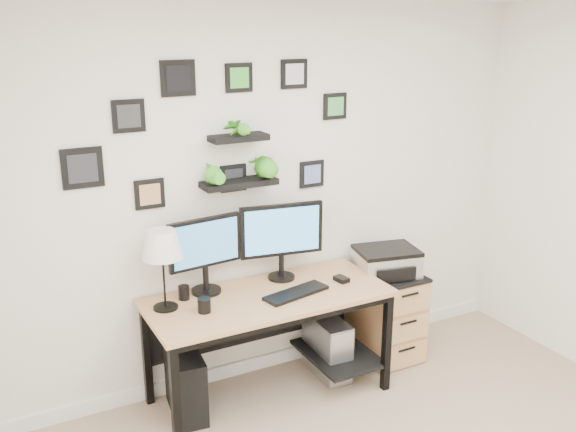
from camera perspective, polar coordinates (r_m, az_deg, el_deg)
room at (r=4.91m, az=-1.07°, el=-12.47°), size 4.00×4.00×4.00m
desk at (r=4.31m, az=-1.52°, el=-8.27°), size 1.60×0.70×0.75m
monitor_left at (r=4.17m, az=-7.38°, el=-2.98°), size 0.50×0.22×0.51m
monitor_right at (r=4.35m, az=-0.57°, el=-1.71°), size 0.58×0.21×0.54m
keyboard at (r=4.22m, az=0.73°, el=-6.85°), size 0.48×0.24×0.02m
mouse at (r=4.44m, az=4.77°, el=-5.62°), size 0.08×0.11×0.03m
table_lamp at (r=3.95m, az=-11.14°, el=-2.67°), size 0.25×0.25×0.51m
mug at (r=4.00m, az=-7.45°, el=-7.87°), size 0.08×0.08×0.09m
pen_cup at (r=4.19m, az=-9.24°, el=-6.74°), size 0.07×0.07×0.09m
pc_tower_black at (r=4.34m, az=-9.08°, el=-14.46°), size 0.24×0.46×0.44m
pc_tower_grey at (r=4.73m, az=3.52°, el=-11.47°), size 0.21×0.44×0.43m
file_cabinet at (r=4.96m, az=8.73°, el=-8.65°), size 0.43×0.53×0.67m
printer at (r=4.77m, az=8.76°, el=-4.02°), size 0.50×0.43×0.20m
wall_decor at (r=4.15m, az=-4.95°, el=6.03°), size 1.95×0.18×0.91m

